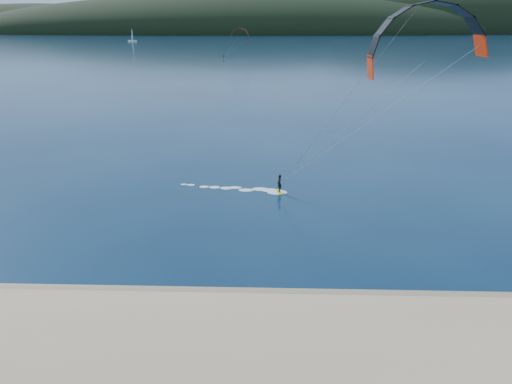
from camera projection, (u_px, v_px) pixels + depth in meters
ground at (212, 349)px, 23.90m from camera, size 1800.00×1800.00×0.00m
wet_sand at (221, 299)px, 28.10m from camera, size 220.00×2.50×0.10m
headland at (270, 33)px, 722.72m from camera, size 1200.00×310.00×140.00m
kitesurfer_near at (418, 66)px, 34.95m from camera, size 25.83×9.75×17.42m
kitesurfer_far at (239, 38)px, 205.39m from camera, size 12.80×6.56×13.36m
sailboat at (132, 41)px, 403.97m from camera, size 7.52×4.88×10.78m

